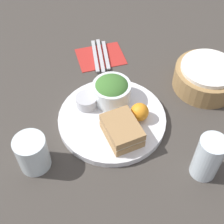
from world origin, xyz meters
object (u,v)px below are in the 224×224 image
at_px(salad_bowl, 112,90).
at_px(drink_glass, 208,158).
at_px(plate, 112,119).
at_px(spoon, 106,55).
at_px(bread_basket, 206,77).
at_px(fork, 95,56).
at_px(dressing_cup, 87,101).
at_px(water_glass, 32,153).
at_px(sandwich, 122,130).
at_px(knife, 101,55).

distance_m(salad_bowl, drink_glass, 0.32).
xyz_separation_m(plate, spoon, (-0.27, 0.06, -0.00)).
xyz_separation_m(bread_basket, fork, (-0.22, -0.29, -0.03)).
relative_size(dressing_cup, fork, 0.38).
distance_m(spoon, water_glass, 0.45).
height_order(dressing_cup, fork, dressing_cup).
relative_size(sandwich, water_glass, 1.20).
bearing_deg(dressing_cup, spoon, 151.85).
height_order(plate, dressing_cup, dressing_cup).
relative_size(bread_basket, spoon, 1.34).
relative_size(sandwich, bread_basket, 0.61).
relative_size(drink_glass, spoon, 0.87).
height_order(dressing_cup, bread_basket, bread_basket).
relative_size(knife, spoon, 1.17).
bearing_deg(knife, fork, 90.00).
bearing_deg(plate, knife, 171.87).
bearing_deg(bread_basket, dressing_cup, -90.92).
relative_size(sandwich, knife, 0.70).
distance_m(salad_bowl, spoon, 0.22).
xyz_separation_m(bread_basket, knife, (-0.22, -0.27, -0.03)).
height_order(plate, water_glass, water_glass).
bearing_deg(spoon, salad_bowl, 177.40).
relative_size(plate, drink_glass, 2.37).
bearing_deg(sandwich, water_glass, -87.92).
xyz_separation_m(dressing_cup, spoon, (-0.21, 0.11, -0.03)).
xyz_separation_m(salad_bowl, fork, (-0.22, 0.00, -0.05)).
relative_size(salad_bowl, drink_glass, 0.86).
distance_m(salad_bowl, knife, 0.22).
xyz_separation_m(plate, dressing_cup, (-0.06, -0.06, 0.03)).
bearing_deg(bread_basket, fork, -127.78).
xyz_separation_m(fork, knife, (0.00, 0.02, 0.00)).
xyz_separation_m(dressing_cup, water_glass, (0.14, -0.17, 0.01)).
relative_size(drink_glass, fork, 0.78).
bearing_deg(drink_glass, water_glass, -109.00).
height_order(bread_basket, knife, bread_basket).
relative_size(drink_glass, bread_basket, 0.65).
distance_m(plate, knife, 0.28).
height_order(salad_bowl, drink_glass, drink_glass).
bearing_deg(fork, plate, -176.32).
xyz_separation_m(dressing_cup, bread_basket, (0.01, 0.37, 0.00)).
relative_size(salad_bowl, spoon, 0.75).
bearing_deg(bread_basket, spoon, -130.82).
distance_m(drink_glass, water_glass, 0.42).
relative_size(plate, bread_basket, 1.54).
bearing_deg(dressing_cup, sandwich, 25.66).
height_order(fork, knife, same).
relative_size(plate, fork, 1.85).
distance_m(knife, spoon, 0.02).
relative_size(knife, water_glass, 1.73).
distance_m(plate, dressing_cup, 0.09).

